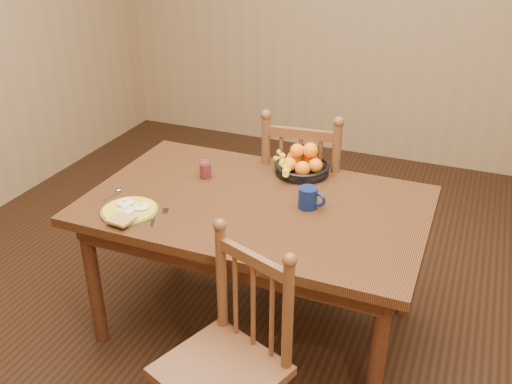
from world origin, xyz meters
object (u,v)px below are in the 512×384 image
at_px(chair_near, 228,362).
at_px(breakfast_plate, 129,210).
at_px(fruit_bowl, 301,164).
at_px(dining_table, 256,217).
at_px(coffee_mug, 309,198).
at_px(chair_far, 304,195).

bearing_deg(chair_near, breakfast_plate, 169.49).
bearing_deg(fruit_bowl, dining_table, -104.43).
bearing_deg(coffee_mug, fruit_bowl, 113.79).
height_order(dining_table, fruit_bowl, fruit_bowl).
relative_size(dining_table, coffee_mug, 11.95).
bearing_deg(fruit_bowl, chair_far, 101.20).
xyz_separation_m(dining_table, coffee_mug, (0.25, 0.04, 0.14)).
bearing_deg(chair_near, fruit_bowl, 115.04).
distance_m(chair_near, coffee_mug, 0.85).
distance_m(dining_table, chair_near, 0.79).
height_order(chair_far, chair_near, chair_far).
distance_m(breakfast_plate, fruit_bowl, 0.92).
bearing_deg(coffee_mug, breakfast_plate, -154.11).
bearing_deg(fruit_bowl, chair_near, -85.56).
height_order(chair_near, breakfast_plate, chair_near).
distance_m(dining_table, breakfast_plate, 0.60).
bearing_deg(dining_table, fruit_bowl, 75.57).
height_order(breakfast_plate, fruit_bowl, fruit_bowl).
relative_size(chair_far, chair_near, 1.10).
distance_m(dining_table, chair_far, 0.63).
height_order(coffee_mug, fruit_bowl, fruit_bowl).
relative_size(chair_far, fruit_bowl, 3.17).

